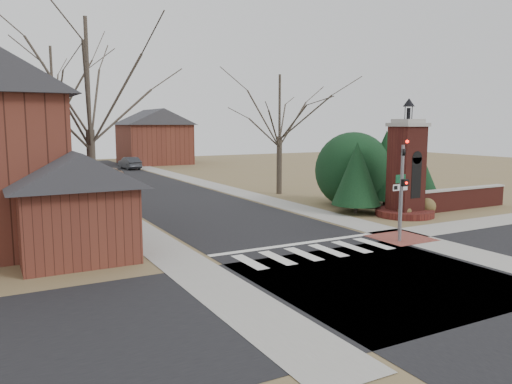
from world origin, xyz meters
TOP-DOWN VIEW (x-y plane):
  - ground at (0.00, 0.00)m, footprint 120.00×120.00m
  - main_street at (0.00, 22.00)m, footprint 8.00×70.00m
  - cross_street at (0.00, -3.00)m, footprint 120.00×8.00m
  - crosswalk_zone at (0.00, 0.80)m, footprint 8.00×2.20m
  - stop_bar at (0.00, 2.30)m, footprint 8.00×0.35m
  - sidewalk_right_main at (5.20, 22.00)m, footprint 2.00×60.00m
  - sidewalk_left at (-5.20, 22.00)m, footprint 2.00×60.00m
  - curb_apron at (4.80, 1.00)m, footprint 2.40×2.40m
  - traffic_signal_pole at (4.30, 0.57)m, footprint 0.28×0.41m
  - sign_post at (5.59, 1.99)m, footprint 0.90×0.07m
  - brick_gate_monument at (9.00, 4.99)m, footprint 3.20×3.20m
  - brick_garden_wall at (13.50, 5.00)m, footprint 7.50×0.50m
  - garage_left at (-8.52, 4.49)m, footprint 4.80×4.80m
  - house_distant_right at (7.99, 47.99)m, footprint 8.80×8.80m
  - evergreen_near at (7.20, 7.00)m, footprint 2.80×2.80m
  - evergreen_mid at (10.50, 8.20)m, footprint 3.40×3.40m
  - evergreen_far at (12.50, 7.20)m, footprint 2.40×2.40m
  - evergreen_mass at (9.00, 9.50)m, footprint 4.80×4.80m
  - bare_tree_0 at (-7.00, 9.00)m, footprint 8.05×8.05m
  - bare_tree_1 at (-7.00, 22.00)m, footprint 8.40×8.40m
  - bare_tree_2 at (-7.50, 35.00)m, footprint 7.35×7.35m
  - bare_tree_3 at (7.50, 16.00)m, footprint 7.00×7.00m
  - pickup_truck at (-2.79, 25.19)m, footprint 3.60×6.13m
  - distant_car at (3.08, 41.46)m, footprint 1.77×4.31m
  - dry_shrub_left at (8.60, 4.60)m, footprint 0.79×0.79m
  - dry_shrub_right at (10.31, 4.60)m, footprint 0.97×0.97m

SIDE VIEW (x-z plane):
  - ground at x=0.00m, z-range 0.00..0.00m
  - main_street at x=0.00m, z-range 0.00..0.01m
  - cross_street at x=0.00m, z-range 0.00..0.01m
  - crosswalk_zone at x=0.00m, z-range 0.00..0.02m
  - stop_bar at x=0.00m, z-range 0.00..0.02m
  - sidewalk_right_main at x=5.20m, z-range 0.00..0.02m
  - sidewalk_left at x=-5.20m, z-range 0.00..0.02m
  - curb_apron at x=4.80m, z-range 0.00..0.02m
  - dry_shrub_left at x=8.60m, z-range 0.00..0.79m
  - dry_shrub_right at x=10.31m, z-range 0.00..0.97m
  - brick_garden_wall at x=13.50m, z-range 0.01..1.31m
  - distant_car at x=3.08m, z-range 0.00..1.39m
  - pickup_truck at x=-2.79m, z-range 0.00..1.60m
  - evergreen_far at x=12.50m, z-range 0.25..3.55m
  - sign_post at x=5.59m, z-range 0.57..3.32m
  - brick_gate_monument at x=9.00m, z-range -1.07..5.40m
  - garage_left at x=-8.52m, z-range 0.09..4.38m
  - evergreen_near at x=7.20m, z-range 0.25..4.35m
  - evergreen_mass at x=9.00m, z-range 0.00..4.80m
  - traffic_signal_pole at x=4.30m, z-range 0.34..4.84m
  - evergreen_mid at x=10.50m, z-range 0.25..4.95m
  - house_distant_right at x=7.99m, z-range 0.00..7.30m
  - bare_tree_3 at x=7.50m, z-range 1.84..11.54m
  - bare_tree_2 at x=-7.50m, z-range 1.93..12.12m
  - bare_tree_0 at x=-7.00m, z-range 2.12..13.27m
  - bare_tree_1 at x=-7.00m, z-range 2.21..13.85m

